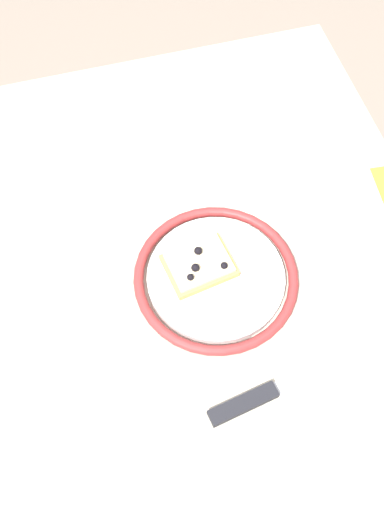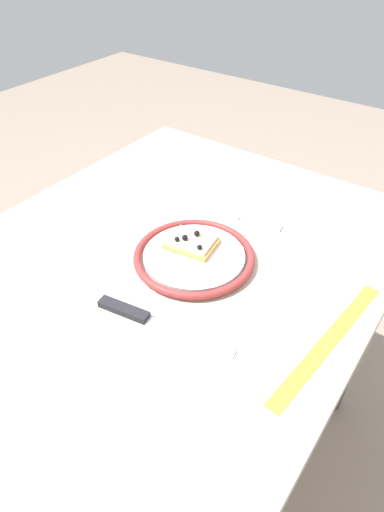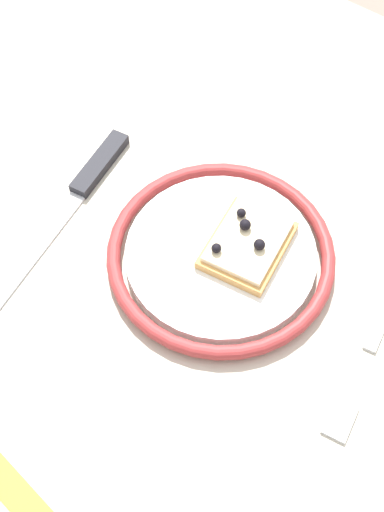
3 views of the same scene
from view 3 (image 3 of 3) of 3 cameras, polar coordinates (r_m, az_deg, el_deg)
name	(u,v)px [view 3 (image 3 of 3)]	position (r m, az deg, el deg)	size (l,w,h in m)	color
ground_plane	(215,431)	(1.35, 1.98, -14.97)	(6.00, 6.00, 0.00)	gray
dining_table	(231,269)	(0.76, 3.38, -1.13)	(0.92, 0.75, 0.73)	#BCB29E
plate	(221,254)	(0.64, 2.51, 0.16)	(0.22, 0.22, 0.02)	white
pizza_slice_near	(247,243)	(0.64, 4.84, 1.11)	(0.08, 0.10, 0.03)	tan
knife	(84,185)	(0.71, -9.42, 6.09)	(0.06, 0.24, 0.01)	silver
fork	(371,344)	(0.63, 15.36, -7.41)	(0.05, 0.20, 0.00)	silver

